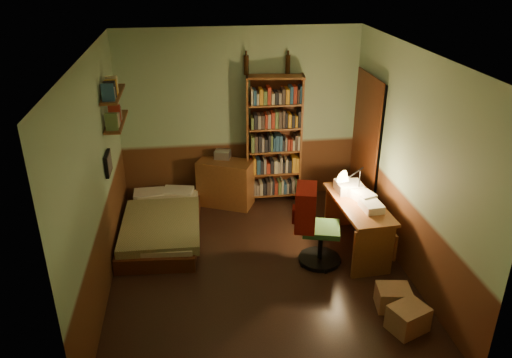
{
  "coord_description": "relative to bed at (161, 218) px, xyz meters",
  "views": [
    {
      "loc": [
        -0.71,
        -5.01,
        3.56
      ],
      "look_at": [
        0.0,
        0.25,
        1.1
      ],
      "focal_mm": 35.0,
      "sensor_mm": 36.0,
      "label": 1
    }
  ],
  "objects": [
    {
      "name": "ceiling",
      "position": [
        1.19,
        -0.97,
        2.35
      ],
      "size": [
        3.5,
        4.0,
        0.02
      ],
      "primitive_type": "cube",
      "color": "silver",
      "rests_on": "wall_back"
    },
    {
      "name": "desk_lamp",
      "position": [
        2.54,
        -0.5,
        0.68
      ],
      "size": [
        0.19,
        0.19,
        0.53
      ],
      "primitive_type": "cone",
      "rotation": [
        0.0,
        0.0,
        -0.19
      ],
      "color": "black",
      "rests_on": "desk"
    },
    {
      "name": "wall_right",
      "position": [
        2.95,
        -0.97,
        1.04
      ],
      "size": [
        0.02,
        4.0,
        2.6
      ],
      "primitive_type": "cube",
      "color": "#8EAF88",
      "rests_on": "ground"
    },
    {
      "name": "framed_picture",
      "position": [
        -0.53,
        -0.37,
        0.99
      ],
      "size": [
        0.04,
        0.32,
        0.26
      ],
      "primitive_type": "cube",
      "color": "black",
      "rests_on": "wall_left"
    },
    {
      "name": "mini_stereo",
      "position": [
        0.91,
        0.92,
        0.5
      ],
      "size": [
        0.27,
        0.23,
        0.12
      ],
      "primitive_type": "cube",
      "rotation": [
        0.0,
        0.0,
        -0.28
      ],
      "color": "#B2B2B7",
      "rests_on": "dresser"
    },
    {
      "name": "paper_stack",
      "position": [
        2.57,
        -0.63,
        0.47
      ],
      "size": [
        0.28,
        0.33,
        0.11
      ],
      "primitive_type": "cube",
      "rotation": [
        0.0,
        0.0,
        0.32
      ],
      "color": "silver",
      "rests_on": "desk"
    },
    {
      "name": "wall_shelf_lower",
      "position": [
        -0.45,
        0.13,
        1.34
      ],
      "size": [
        0.2,
        0.9,
        0.03
      ],
      "primitive_type": "cube",
      "color": "brown",
      "rests_on": "wall_left"
    },
    {
      "name": "wall_left",
      "position": [
        -0.57,
        -0.97,
        1.04
      ],
      "size": [
        0.02,
        4.0,
        2.6
      ],
      "primitive_type": "cube",
      "color": "#8EAF88",
      "rests_on": "ground"
    },
    {
      "name": "bottle_left",
      "position": [
        1.28,
        0.99,
        1.81
      ],
      "size": [
        0.08,
        0.08,
        0.28
      ],
      "primitive_type": "cylinder",
      "rotation": [
        0.0,
        0.0,
        -0.05
      ],
      "color": "black",
      "rests_on": "bookshelf"
    },
    {
      "name": "doorway",
      "position": [
        2.91,
        0.33,
        0.74
      ],
      "size": [
        0.06,
        0.9,
        2.0
      ],
      "primitive_type": "cube",
      "color": "black",
      "rests_on": "ground"
    },
    {
      "name": "bed",
      "position": [
        0.0,
        0.0,
        0.0
      ],
      "size": [
        1.07,
        1.84,
        0.53
      ],
      "primitive_type": "cube",
      "rotation": [
        0.0,
        0.0,
        -0.07
      ],
      "color": "olive",
      "rests_on": "ground"
    },
    {
      "name": "red_jacket",
      "position": [
        1.72,
        -0.89,
        0.99
      ],
      "size": [
        0.28,
        0.46,
        0.52
      ],
      "primitive_type": "cube",
      "rotation": [
        0.0,
        0.0,
        0.08
      ],
      "color": "maroon",
      "rests_on": "office_chair"
    },
    {
      "name": "wall_front",
      "position": [
        1.19,
        -2.98,
        1.04
      ],
      "size": [
        3.5,
        0.02,
        2.6
      ],
      "primitive_type": "cube",
      "color": "#8EAF88",
      "rests_on": "ground"
    },
    {
      "name": "wall_back",
      "position": [
        1.19,
        1.04,
        1.04
      ],
      "size": [
        3.5,
        0.02,
        2.6
      ],
      "primitive_type": "cube",
      "color": "#8EAF88",
      "rests_on": "ground"
    },
    {
      "name": "desk",
      "position": [
        2.5,
        -0.67,
        0.07
      ],
      "size": [
        0.6,
        1.29,
        0.68
      ],
      "primitive_type": "cube",
      "rotation": [
        0.0,
        0.0,
        0.07
      ],
      "color": "brown",
      "rests_on": "ground"
    },
    {
      "name": "cardboard_box_a",
      "position": [
        2.55,
        -2.22,
        -0.13
      ],
      "size": [
        0.45,
        0.41,
        0.28
      ],
      "primitive_type": "cube",
      "rotation": [
        0.0,
        0.0,
        0.39
      ],
      "color": "#95714E",
      "rests_on": "ground"
    },
    {
      "name": "wall_shelf_upper",
      "position": [
        -0.45,
        0.13,
        1.69
      ],
      "size": [
        0.2,
        0.9,
        0.03
      ],
      "primitive_type": "cube",
      "color": "brown",
      "rests_on": "wall_left"
    },
    {
      "name": "cardboard_box_b",
      "position": [
        2.54,
        -1.86,
        -0.14
      ],
      "size": [
        0.39,
        0.34,
        0.25
      ],
      "primitive_type": "cube",
      "rotation": [
        0.0,
        0.0,
        -0.15
      ],
      "color": "#95714E",
      "rests_on": "ground"
    },
    {
      "name": "dresser",
      "position": [
        0.93,
        0.79,
        0.09
      ],
      "size": [
        0.89,
        0.69,
        0.71
      ],
      "primitive_type": "cube",
      "rotation": [
        0.0,
        0.0,
        -0.42
      ],
      "color": "brown",
      "rests_on": "ground"
    },
    {
      "name": "bookshelf",
      "position": [
        1.68,
        0.88,
        0.7
      ],
      "size": [
        0.85,
        0.36,
        1.94
      ],
      "primitive_type": "cube",
      "rotation": [
        0.0,
        0.0,
        -0.12
      ],
      "color": "brown",
      "rests_on": "ground"
    },
    {
      "name": "office_chair",
      "position": [
        1.97,
        -0.9,
        0.23
      ],
      "size": [
        0.59,
        0.55,
        0.99
      ],
      "primitive_type": "cube",
      "rotation": [
        0.0,
        0.0,
        -0.26
      ],
      "color": "#29562A",
      "rests_on": "ground"
    },
    {
      "name": "bottle_right",
      "position": [
        1.88,
        0.99,
        1.8
      ],
      "size": [
        0.07,
        0.07,
        0.26
      ],
      "primitive_type": "cylinder",
      "rotation": [
        0.0,
        0.0,
        -0.0
      ],
      "color": "black",
      "rests_on": "bookshelf"
    },
    {
      "name": "floor",
      "position": [
        1.19,
        -0.97,
        -0.27
      ],
      "size": [
        3.5,
        4.0,
        0.02
      ],
      "primitive_type": "cube",
      "color": "black",
      "rests_on": "ground"
    },
    {
      "name": "door_trim",
      "position": [
        2.88,
        0.33,
        0.74
      ],
      "size": [
        0.02,
        0.98,
        2.08
      ],
      "primitive_type": "cube",
      "color": "#3F1B0B",
      "rests_on": "ground"
    }
  ]
}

